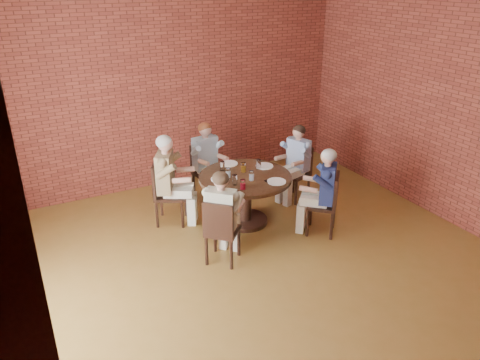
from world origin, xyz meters
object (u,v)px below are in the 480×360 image
chair_a (298,170)px  diner_e (323,192)px  chair_c (165,190)px  diner_c (170,180)px  dining_table (245,190)px  smartphone (269,182)px  chair_b (205,169)px  chair_e (328,202)px  diner_a (296,163)px  diner_b (207,162)px  diner_d (222,217)px  chair_d (221,230)px

chair_a → diner_e: diner_e is taller
chair_c → diner_c: diner_c is taller
dining_table → smartphone: 0.45m
chair_c → smartphone: (1.20, -0.92, 0.25)m
chair_b → chair_e: size_ratio=1.01×
diner_a → diner_c: size_ratio=0.92×
diner_a → chair_c: size_ratio=1.31×
chair_b → diner_b: size_ratio=0.71×
dining_table → diner_a: diner_a is taller
diner_d → smartphone: (0.91, 0.39, 0.13)m
smartphone → diner_e: bearing=-35.2°
chair_d → chair_e: bearing=-136.1°
diner_b → chair_c: 0.98m
diner_b → diner_c: bearing=-158.1°
diner_d → chair_e: diner_d is taller
diner_c → chair_c: bearing=90.0°
diner_a → diner_b: 1.41m
chair_d → smartphone: 1.09m
chair_c → diner_d: diner_d is taller
diner_d → diner_e: bearing=-136.1°
diner_c → chair_d: diner_c is taller
chair_a → diner_d: (-1.88, -1.08, 0.14)m
chair_c → chair_d: (0.24, -1.36, -0.02)m
chair_a → dining_table: bearing=-90.0°
chair_b → diner_c: diner_c is taller
dining_table → chair_c: 1.17m
chair_a → diner_b: 1.47m
chair_a → chair_c: (-2.17, 0.23, 0.03)m
chair_b → diner_d: bearing=-115.8°
chair_d → diner_d: diner_d is taller
diner_e → chair_d: bearing=-45.7°
chair_d → chair_e: size_ratio=0.99×
chair_e → diner_e: bearing=-90.0°
diner_b → chair_b: bearing=90.0°
chair_e → diner_c: bearing=-83.5°
chair_c → chair_a: bearing=-66.9°
chair_a → diner_b: bearing=-133.0°
chair_c → chair_e: bearing=-96.9°
diner_b → dining_table: bearing=-90.0°
diner_b → diner_d: 1.83m
chair_a → chair_d: bearing=-75.9°
chair_b → smartphone: bearing=-84.8°
diner_a → smartphone: size_ratio=8.60×
chair_e → diner_e: diner_e is taller
diner_c → chair_e: size_ratio=1.49×
diner_a → diner_b: bearing=-135.0°
diner_e → smartphone: diner_e is taller
chair_c → smartphone: bearing=-98.0°
chair_a → chair_d: size_ratio=0.99×
chair_e → smartphone: (-0.68, 0.46, 0.26)m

